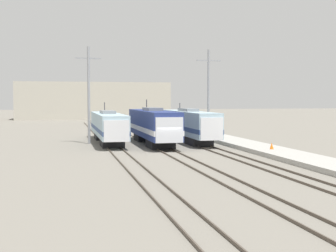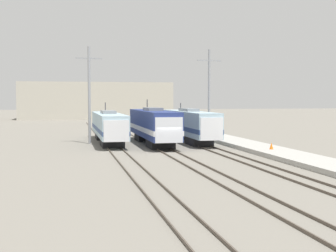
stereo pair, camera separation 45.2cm
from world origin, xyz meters
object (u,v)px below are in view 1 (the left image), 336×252
at_px(locomotive_far_right, 189,125).
at_px(catenary_tower_right, 209,93).
at_px(locomotive_center, 153,126).
at_px(locomotive_far_left, 108,126).
at_px(traffic_cone, 272,146).
at_px(catenary_tower_left, 89,93).

relative_size(locomotive_far_right, catenary_tower_right, 1.68).
bearing_deg(locomotive_center, locomotive_far_right, 25.48).
bearing_deg(catenary_tower_right, locomotive_far_left, 177.57).
bearing_deg(locomotive_center, traffic_cone, -50.24).
relative_size(catenary_tower_left, traffic_cone, 18.04).
relative_size(catenary_tower_left, catenary_tower_right, 1.00).
bearing_deg(catenary_tower_right, traffic_cone, -81.95).
height_order(locomotive_far_right, catenary_tower_right, catenary_tower_right).
distance_m(locomotive_far_left, catenary_tower_right, 13.13).
bearing_deg(locomotive_center, locomotive_far_left, 147.81).
distance_m(locomotive_far_right, catenary_tower_right, 4.65).
xyz_separation_m(locomotive_far_left, traffic_cone, (14.48, -14.57, -1.28)).
bearing_deg(locomotive_far_right, locomotive_center, -154.52).
distance_m(locomotive_far_left, traffic_cone, 20.58).
height_order(locomotive_center, locomotive_far_right, locomotive_center).
distance_m(catenary_tower_left, traffic_cone, 22.50).
relative_size(locomotive_far_right, catenary_tower_left, 1.68).
xyz_separation_m(locomotive_far_left, catenary_tower_left, (-2.29, -0.53, 3.99)).
xyz_separation_m(locomotive_center, catenary_tower_right, (7.53, 2.60, 3.80)).
bearing_deg(locomotive_far_right, catenary_tower_left, 178.93).
bearing_deg(locomotive_center, catenary_tower_left, 160.32).
bearing_deg(locomotive_far_left, locomotive_far_right, -4.37).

